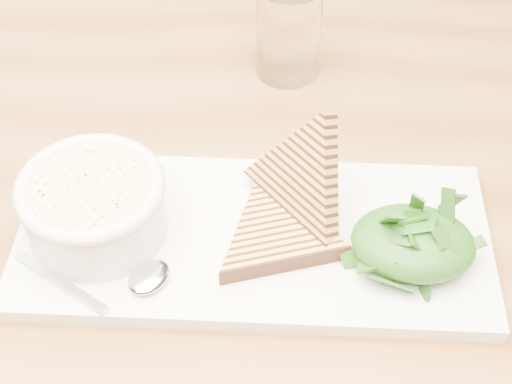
# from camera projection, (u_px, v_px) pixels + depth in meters

# --- Properties ---
(table_top) EXTENTS (1.31, 0.93, 0.04)m
(table_top) POSITION_uv_depth(u_px,v_px,m) (372.00, 230.00, 0.77)
(table_top) COLOR olive
(table_top) RESTS_ON ground
(table_leg_bl) EXTENTS (0.06, 0.06, 0.70)m
(table_leg_bl) POSITION_uv_depth(u_px,v_px,m) (16.00, 179.00, 1.34)
(table_leg_bl) COLOR olive
(table_leg_bl) RESTS_ON ground
(platter) EXTENTS (0.45, 0.23, 0.02)m
(platter) POSITION_uv_depth(u_px,v_px,m) (253.00, 239.00, 0.72)
(platter) COLOR white
(platter) RESTS_ON table_top
(soup_bowl) EXTENTS (0.13, 0.13, 0.05)m
(soup_bowl) POSITION_uv_depth(u_px,v_px,m) (95.00, 212.00, 0.70)
(soup_bowl) COLOR white
(soup_bowl) RESTS_ON platter
(soup) EXTENTS (0.11, 0.11, 0.01)m
(soup) POSITION_uv_depth(u_px,v_px,m) (90.00, 189.00, 0.68)
(soup) COLOR beige
(soup) RESTS_ON soup_bowl
(bowl_rim) EXTENTS (0.13, 0.13, 0.01)m
(bowl_rim) POSITION_uv_depth(u_px,v_px,m) (90.00, 187.00, 0.68)
(bowl_rim) COLOR white
(bowl_rim) RESTS_ON soup_bowl
(sandwich_flat) EXTENTS (0.18, 0.18, 0.02)m
(sandwich_flat) POSITION_uv_depth(u_px,v_px,m) (276.00, 237.00, 0.70)
(sandwich_flat) COLOR gold
(sandwich_flat) RESTS_ON platter
(sandwich_lean) EXTENTS (0.19, 0.19, 0.16)m
(sandwich_lean) POSITION_uv_depth(u_px,v_px,m) (302.00, 176.00, 0.70)
(sandwich_lean) COLOR gold
(sandwich_lean) RESTS_ON sandwich_flat
(salad_base) EXTENTS (0.11, 0.09, 0.04)m
(salad_base) POSITION_uv_depth(u_px,v_px,m) (413.00, 243.00, 0.68)
(salad_base) COLOR #154912
(salad_base) RESTS_ON platter
(arugula_pile) EXTENTS (0.11, 0.10, 0.05)m
(arugula_pile) POSITION_uv_depth(u_px,v_px,m) (414.00, 238.00, 0.68)
(arugula_pile) COLOR #2B5D18
(arugula_pile) RESTS_ON platter
(spoon_bowl) EXTENTS (0.05, 0.05, 0.01)m
(spoon_bowl) POSITION_uv_depth(u_px,v_px,m) (149.00, 277.00, 0.68)
(spoon_bowl) COLOR silver
(spoon_bowl) RESTS_ON platter
(spoon_handle) EXTENTS (0.10, 0.06, 0.00)m
(spoon_handle) POSITION_uv_depth(u_px,v_px,m) (60.00, 281.00, 0.68)
(spoon_handle) COLOR silver
(spoon_handle) RESTS_ON platter
(glass_near) EXTENTS (0.07, 0.07, 0.11)m
(glass_near) POSITION_uv_depth(u_px,v_px,m) (289.00, 30.00, 0.87)
(glass_near) COLOR white
(glass_near) RESTS_ON table_top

